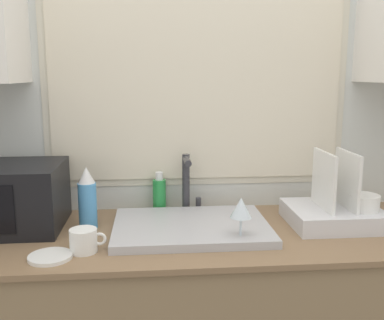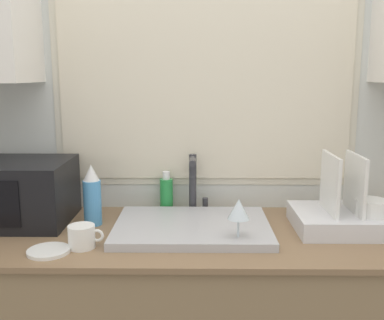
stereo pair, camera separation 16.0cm
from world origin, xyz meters
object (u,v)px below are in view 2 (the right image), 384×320
Objects in this scene: faucet at (194,180)px; spray_bottle at (92,196)px; wine_glass at (239,211)px; mug_near_sink at (82,237)px; dish_rack at (343,215)px; microwave at (4,192)px; soap_bottle at (166,194)px.

faucet is 1.04× the size of spray_bottle.
mug_near_sink is at bearing -177.00° from wine_glass.
wine_glass is at bearing -158.29° from dish_rack.
faucet reaches higher than microwave.
microwave is at bearing 175.09° from spray_bottle.
soap_bottle is at bearing 58.88° from mug_near_sink.
soap_bottle is (0.28, 0.19, -0.04)m from spray_bottle.
wine_glass is (0.16, -0.37, -0.02)m from faucet.
spray_bottle reaches higher than wine_glass.
wine_glass is (0.53, 0.03, 0.08)m from mug_near_sink.
dish_rack reaches higher than mug_near_sink.
wine_glass is at bearing 3.00° from mug_near_sink.
mug_near_sink is 0.74× the size of wine_glass.
microwave is (-0.75, -0.13, -0.02)m from faucet.
spray_bottle is 1.46× the size of wine_glass.
spray_bottle is 1.38× the size of soap_bottle.
wine_glass is at bearing -15.02° from microwave.
microwave is 2.15× the size of spray_bottle.
microwave is at bearing -170.10° from faucet.
microwave is 2.98× the size of soap_bottle.
microwave is 0.65m from soap_bottle.
microwave is 0.47m from mug_near_sink.
microwave reaches higher than soap_bottle.
spray_bottle is 0.25m from mug_near_sink.
mug_near_sink is at bearing -35.90° from microwave.
dish_rack is 0.73m from soap_bottle.
faucet is 0.76m from microwave.
faucet is 0.43m from spray_bottle.
soap_bottle is at bearing 13.93° from microwave.
dish_rack is (1.32, -0.08, -0.06)m from microwave.
dish_rack is 2.02× the size of soap_bottle.
faucet is 0.61m from dish_rack.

